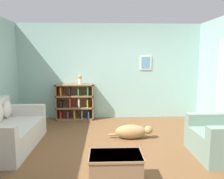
{
  "coord_description": "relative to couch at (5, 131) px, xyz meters",
  "views": [
    {
      "loc": [
        -0.16,
        -3.84,
        1.64
      ],
      "look_at": [
        0.0,
        0.4,
        1.05
      ],
      "focal_mm": 35.0,
      "sensor_mm": 36.0,
      "label": 1
    }
  ],
  "objects": [
    {
      "name": "wall_back",
      "position": [
        2.0,
        2.13,
        0.98
      ],
      "size": [
        5.6,
        0.13,
        2.6
      ],
      "color": "#93BCB2",
      "rests_on": "ground_plane"
    },
    {
      "name": "couch",
      "position": [
        0.0,
        0.0,
        0.0
      ],
      "size": [
        0.93,
        1.72,
        0.86
      ],
      "color": "beige",
      "rests_on": "ground_plane"
    },
    {
      "name": "bookshelf",
      "position": [
        1.05,
        1.93,
        0.16
      ],
      "size": [
        1.02,
        0.3,
        0.97
      ],
      "color": "olive",
      "rests_on": "ground_plane"
    },
    {
      "name": "dog",
      "position": [
        2.42,
        0.39,
        -0.17
      ],
      "size": [
        0.93,
        0.27,
        0.3
      ],
      "color": "#9E7A4C",
      "rests_on": "ground_plane"
    },
    {
      "name": "coffee_table",
      "position": [
        1.99,
        -1.29,
        -0.09
      ],
      "size": [
        0.69,
        0.43,
        0.42
      ],
      "color": "#846647",
      "rests_on": "ground_plane"
    },
    {
      "name": "vase",
      "position": [
        1.2,
        1.91,
        0.8
      ],
      "size": [
        0.11,
        0.11,
        0.26
      ],
      "color": "silver",
      "rests_on": "bookshelf"
    },
    {
      "name": "ground_plane",
      "position": [
        2.0,
        -0.12,
        -0.32
      ],
      "size": [
        14.0,
        14.0,
        0.0
      ],
      "primitive_type": "plane",
      "color": "brown"
    }
  ]
}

